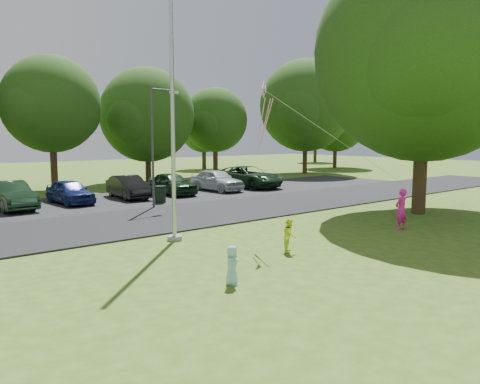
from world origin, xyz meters
TOP-DOWN VIEW (x-y plane):
  - ground at (0.00, 0.00)m, footprint 120.00×120.00m
  - park_road at (0.00, 9.00)m, footprint 60.00×6.00m
  - parking_strip at (0.00, 15.50)m, footprint 42.00×7.00m
  - flagpole at (-3.50, 5.00)m, footprint 0.50×0.50m
  - street_lamp at (-0.22, 11.87)m, footprint 1.68×0.36m
  - trash_can at (0.60, 13.00)m, footprint 0.60×0.60m
  - big_tree at (8.09, 2.58)m, footprint 10.28×9.79m
  - tree_row at (1.59, 24.23)m, footprint 64.35×11.94m
  - horizon_trees at (4.06, 33.88)m, footprint 77.46×7.20m
  - parked_cars at (1.73, 15.69)m, footprint 20.61×5.49m
  - woman at (4.09, 1.08)m, footprint 0.60×0.41m
  - child_yellow at (-1.63, 1.38)m, footprint 0.64×0.62m
  - child_blue at (-5.01, -0.00)m, footprint 0.49×0.55m
  - kite at (-1.09, 2.94)m, footprint 5.56×2.16m

SIDE VIEW (x-z plane):
  - ground at x=0.00m, z-range 0.00..0.00m
  - park_road at x=0.00m, z-range 0.00..0.06m
  - parking_strip at x=0.00m, z-range 0.00..0.06m
  - child_blue at x=-5.01m, z-range 0.00..0.95m
  - trash_can at x=0.60m, z-range 0.00..0.95m
  - child_yellow at x=-1.63m, z-range 0.00..1.03m
  - parked_cars at x=1.73m, z-range 0.01..1.48m
  - woman at x=4.09m, z-range 0.00..1.57m
  - street_lamp at x=-0.22m, z-range 0.60..6.56m
  - flagpole at x=-3.50m, z-range -0.83..9.17m
  - horizon_trees at x=4.06m, z-range 0.79..7.81m
  - kite at x=-1.09m, z-range 2.74..6.29m
  - tree_row at x=1.59m, z-range 0.27..11.15m
  - big_tree at x=8.09m, z-range 0.92..13.09m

